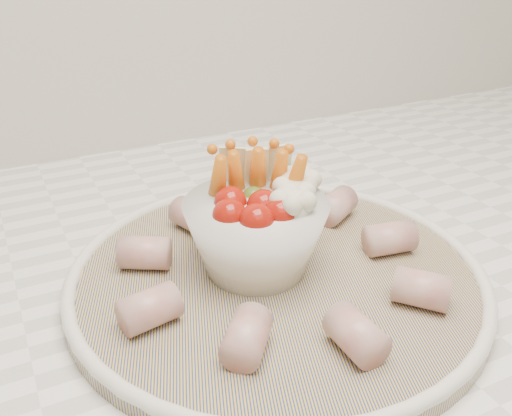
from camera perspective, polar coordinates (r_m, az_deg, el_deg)
name	(u,v)px	position (r m, az deg, el deg)	size (l,w,h in m)	color
serving_platter	(277,275)	(0.52, 2.07, -6.68)	(0.48, 0.48, 0.02)	navy
veggie_bowl	(258,226)	(0.50, 0.25, -1.84)	(0.13, 0.13, 0.11)	white
cured_meat_rolls	(277,257)	(0.51, 2.11, -4.88)	(0.28, 0.29, 0.03)	#AB4F4E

